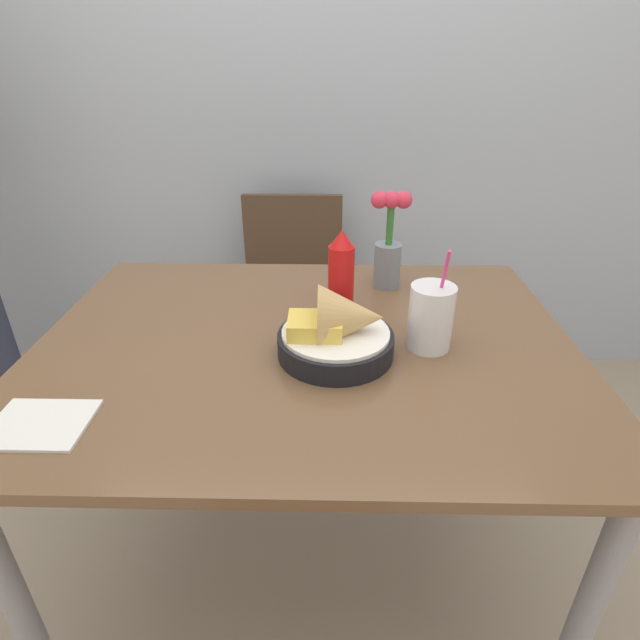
{
  "coord_description": "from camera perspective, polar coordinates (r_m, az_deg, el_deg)",
  "views": [
    {
      "loc": [
        0.05,
        -0.95,
        1.34
      ],
      "look_at": [
        0.03,
        -0.02,
        0.83
      ],
      "focal_mm": 28.0,
      "sensor_mm": 36.0,
      "label": 1
    }
  ],
  "objects": [
    {
      "name": "chair_far_window",
      "position": [
        2.05,
        -3.17,
        4.22
      ],
      "size": [
        0.4,
        0.4,
        0.84
      ],
      "color": "#473323",
      "rests_on": "ground_plane"
    },
    {
      "name": "flower_vase",
      "position": [
        1.34,
        7.83,
        8.32
      ],
      "size": [
        0.1,
        0.07,
        0.26
      ],
      "color": "gray",
      "rests_on": "dining_table"
    },
    {
      "name": "food_basket",
      "position": [
        1.03,
        2.3,
        -1.37
      ],
      "size": [
        0.24,
        0.24,
        0.16
      ],
      "color": "black",
      "rests_on": "dining_table"
    },
    {
      "name": "dining_table",
      "position": [
        1.16,
        -1.63,
        -6.54
      ],
      "size": [
        1.18,
        0.9,
        0.77
      ],
      "color": "brown",
      "rests_on": "ground_plane"
    },
    {
      "name": "napkin",
      "position": [
        0.99,
        -29.39,
        -10.33
      ],
      "size": [
        0.17,
        0.13,
        0.01
      ],
      "color": "white",
      "rests_on": "dining_table"
    },
    {
      "name": "ground_plane",
      "position": [
        1.64,
        -1.28,
        -26.24
      ],
      "size": [
        12.0,
        12.0,
        0.0
      ],
      "primitive_type": "plane",
      "color": "gray"
    },
    {
      "name": "drink_cup",
      "position": [
        1.08,
        12.51,
        0.11
      ],
      "size": [
        0.09,
        0.09,
        0.23
      ],
      "color": "silver",
      "rests_on": "dining_table"
    },
    {
      "name": "ketchup_bottle",
      "position": [
        1.19,
        2.43,
        5.34
      ],
      "size": [
        0.06,
        0.06,
        0.21
      ],
      "color": "red",
      "rests_on": "dining_table"
    },
    {
      "name": "wall_window",
      "position": [
        2.13,
        -0.24,
        27.28
      ],
      "size": [
        7.0,
        0.06,
        2.6
      ],
      "color": "#9EA8B7",
      "rests_on": "ground_plane"
    }
  ]
}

